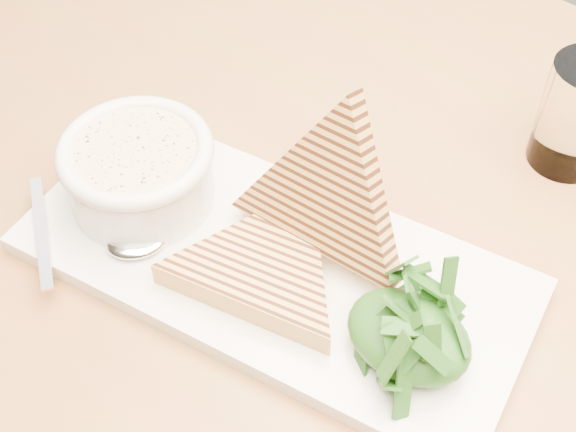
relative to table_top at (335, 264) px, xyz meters
The scene contains 12 objects.
table_top is the anchor object (origin of this frame).
table_leg_bl 0.83m from the table_top, 147.39° to the left, with size 0.06×0.06×0.72m, color #975C31.
platter 0.06m from the table_top, 120.07° to the right, with size 0.41×0.18×0.02m, color white.
soup_bowl 0.18m from the table_top, 158.43° to the right, with size 0.12×0.12×0.05m, color white.
soup 0.19m from the table_top, 158.43° to the right, with size 0.10×0.10×0.01m, color beige.
bowl_rim 0.19m from the table_top, 158.43° to the right, with size 0.13×0.13×0.01m, color white.
sandwich_flat 0.08m from the table_top, 108.79° to the right, with size 0.17×0.17×0.02m, color #D69C4D, non-canonical shape.
sandwich_lean 0.09m from the table_top, 122.63° to the right, with size 0.17×0.17×0.10m, color #D69C4D, non-canonical shape.
salad_base 0.13m from the table_top, 29.46° to the right, with size 0.09×0.07×0.04m, color #12390F.
arugula_pile 0.13m from the table_top, 29.46° to the right, with size 0.11×0.10×0.05m, color #2E6A1D, non-canonical shape.
spoon_bowl 0.17m from the table_top, 139.87° to the right, with size 0.04×0.05×0.01m, color silver.
spoon_handle 0.25m from the table_top, 143.98° to the right, with size 0.12×0.01×0.00m, color silver.
Camera 1 is at (0.19, -0.58, 1.29)m, focal length 50.00 mm.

